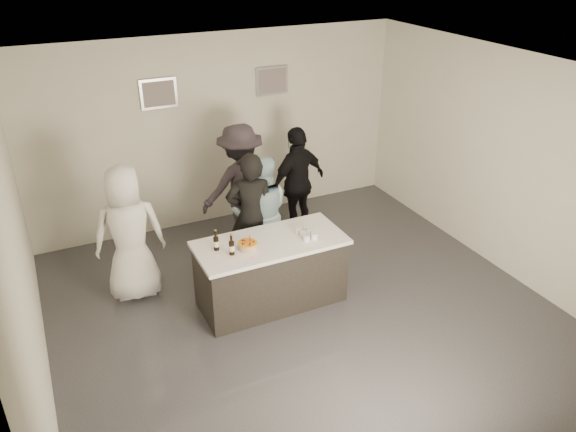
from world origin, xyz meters
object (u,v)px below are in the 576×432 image
object	(u,v)px
person_main_black	(251,216)
person_guest_back	(241,185)
bar_counter	(271,272)
beer_bottle_b	(232,245)
person_main_blue	(261,213)
person_guest_left	(129,234)
beer_bottle_a	(216,240)
person_guest_right	(298,183)
cake	(248,246)

from	to	relation	value
person_main_black	person_guest_back	world-z (taller)	person_guest_back
bar_counter	beer_bottle_b	xyz separation A→B (m)	(-0.54, -0.09, 0.58)
person_main_blue	person_guest_left	size ratio (longest dim) A/B	0.92
bar_counter	beer_bottle_a	xyz separation A→B (m)	(-0.67, 0.09, 0.58)
beer_bottle_b	person_guest_back	xyz separation A→B (m)	(0.80, 1.76, -0.10)
beer_bottle_a	person_guest_left	size ratio (longest dim) A/B	0.14
person_guest_left	person_main_black	bearing A→B (deg)	179.53
beer_bottle_a	person_guest_right	distance (m)	2.28
person_guest_back	person_guest_left	bearing A→B (deg)	19.75
bar_counter	cake	bearing A→B (deg)	-171.71
cake	person_guest_left	size ratio (longest dim) A/B	0.13
bar_counter	person_main_black	xyz separation A→B (m)	(0.04, 0.72, 0.45)
beer_bottle_b	person_guest_back	world-z (taller)	person_guest_back
beer_bottle_a	beer_bottle_b	size ratio (longest dim) A/B	1.00
person_guest_left	person_main_blue	bearing A→B (deg)	-175.21
person_guest_back	bar_counter	bearing A→B (deg)	78.43
bar_counter	beer_bottle_b	world-z (taller)	beer_bottle_b
person_guest_back	person_guest_right	bearing A→B (deg)	166.18
person_guest_left	beer_bottle_a	bearing A→B (deg)	143.11
beer_bottle_a	bar_counter	bearing A→B (deg)	-7.34
cake	beer_bottle_b	xyz separation A→B (m)	(-0.22, -0.05, 0.09)
beer_bottle_b	person_main_black	bearing A→B (deg)	54.77
bar_counter	beer_bottle_a	world-z (taller)	beer_bottle_a
beer_bottle_a	person_guest_back	xyz separation A→B (m)	(0.93, 1.58, -0.10)
beer_bottle_b	person_guest_right	size ratio (longest dim) A/B	0.15
cake	person_main_black	xyz separation A→B (m)	(0.35, 0.76, -0.04)
person_guest_left	beer_bottle_b	bearing A→B (deg)	141.52
person_main_blue	person_guest_right	world-z (taller)	person_guest_right
person_guest_back	beer_bottle_b	bearing A→B (deg)	62.97
person_main_blue	person_guest_back	world-z (taller)	person_guest_back
bar_counter	cake	xyz separation A→B (m)	(-0.32, -0.05, 0.49)
cake	beer_bottle_a	xyz separation A→B (m)	(-0.35, 0.13, 0.09)
cake	person_main_black	distance (m)	0.84
person_main_black	cake	bearing A→B (deg)	84.47
person_main_blue	person_guest_back	bearing A→B (deg)	-76.33
person_guest_left	person_guest_right	bearing A→B (deg)	-160.69
cake	person_guest_back	bearing A→B (deg)	71.30
bar_counter	beer_bottle_b	distance (m)	0.80
person_main_black	beer_bottle_b	bearing A→B (deg)	74.12
person_guest_back	beer_bottle_a	bearing A→B (deg)	56.95
beer_bottle_a	person_guest_right	bearing A→B (deg)	38.30
person_guest_back	person_main_blue	bearing A→B (deg)	85.84
bar_counter	person_main_black	distance (m)	0.85
person_main_blue	person_guest_back	xyz separation A→B (m)	(0.02, 0.81, 0.09)
person_guest_left	person_guest_right	size ratio (longest dim) A/B	1.03
person_main_blue	person_guest_back	size ratio (longest dim) A/B	0.90
beer_bottle_a	person_guest_left	world-z (taller)	person_guest_left
person_guest_right	cake	bearing A→B (deg)	30.28
cake	beer_bottle_b	bearing A→B (deg)	-167.55
bar_counter	beer_bottle_a	distance (m)	0.89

